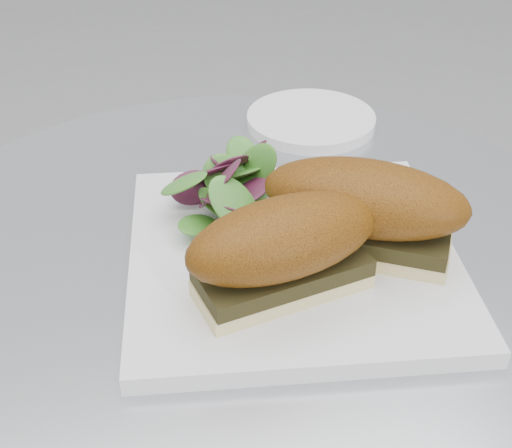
{
  "coord_description": "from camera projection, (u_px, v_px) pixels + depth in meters",
  "views": [
    {
      "loc": [
        -0.14,
        -0.46,
        1.11
      ],
      "look_at": [
        0.01,
        0.01,
        0.77
      ],
      "focal_mm": 50.0,
      "sensor_mm": 36.0,
      "label": 1
    }
  ],
  "objects": [
    {
      "name": "salad",
      "position": [
        231.0,
        181.0,
        0.65
      ],
      "size": [
        0.12,
        0.12,
        0.05
      ],
      "primitive_type": null,
      "color": "#448B2D",
      "rests_on": "plate"
    },
    {
      "name": "plate",
      "position": [
        292.0,
        256.0,
        0.61
      ],
      "size": [
        0.33,
        0.33,
        0.02
      ],
      "primitive_type": "cube",
      "rotation": [
        0.0,
        0.0,
        -0.21
      ],
      "color": "silver",
      "rests_on": "table"
    },
    {
      "name": "sandwich_left",
      "position": [
        284.0,
        247.0,
        0.54
      ],
      "size": [
        0.16,
        0.09,
        0.08
      ],
      "rotation": [
        0.0,
        0.0,
        0.13
      ],
      "color": "beige",
      "rests_on": "plate"
    },
    {
      "name": "sandwich_right",
      "position": [
        364.0,
        207.0,
        0.58
      ],
      "size": [
        0.18,
        0.16,
        0.08
      ],
      "rotation": [
        0.0,
        0.0,
        -0.6
      ],
      "color": "beige",
      "rests_on": "plate"
    },
    {
      "name": "saucer",
      "position": [
        311.0,
        120.0,
        0.83
      ],
      "size": [
        0.15,
        0.15,
        0.01
      ],
      "primitive_type": "cylinder",
      "color": "silver",
      "rests_on": "table"
    }
  ]
}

